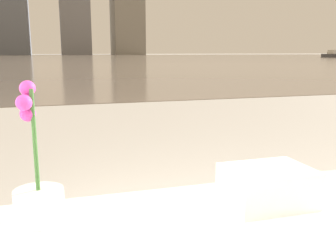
% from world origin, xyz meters
% --- Properties ---
extents(potted_orchid, '(0.14, 0.14, 0.41)m').
position_xyz_m(potted_orchid, '(-0.75, 0.86, 0.59)').
color(potted_orchid, silver).
rests_on(potted_orchid, bathtub).
extents(towel_stack, '(0.27, 0.21, 0.12)m').
position_xyz_m(towel_stack, '(-0.05, 0.78, 0.57)').
color(towel_stack, white).
rests_on(towel_stack, bathtub).
extents(harbor_water, '(180.00, 110.00, 0.01)m').
position_xyz_m(harbor_water, '(0.00, 62.00, 0.01)').
color(harbor_water, gray).
rests_on(harbor_water, ground_plane).
extents(harbor_boat_1, '(1.88, 3.49, 1.24)m').
position_xyz_m(harbor_boat_1, '(44.56, 53.52, 0.45)').
color(harbor_boat_1, '#4C4C51').
rests_on(harbor_boat_1, harbor_water).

